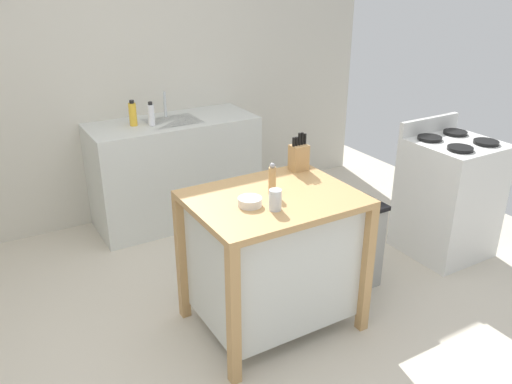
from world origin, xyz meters
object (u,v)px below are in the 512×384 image
at_px(trash_bin, 354,245).
at_px(bottle_dish_soap, 133,114).
at_px(drinking_cup, 275,200).
at_px(knife_block, 299,156).
at_px(bottle_hand_soap, 151,114).
at_px(bowl_stoneware_deep, 250,201).
at_px(sink_faucet, 165,104).
at_px(pepper_grinder, 272,179).
at_px(kitchen_island, 273,254).
at_px(stove, 448,197).

xyz_separation_m(trash_bin, bottle_dish_soap, (-0.99, 1.65, 0.70)).
bearing_deg(trash_bin, drinking_cup, -163.44).
distance_m(knife_block, drinking_cup, 0.63).
height_order(drinking_cup, bottle_hand_soap, bottle_hand_soap).
height_order(bowl_stoneware_deep, sink_faucet, sink_faucet).
distance_m(pepper_grinder, trash_bin, 0.97).
height_order(bowl_stoneware_deep, bottle_dish_soap, bottle_dish_soap).
xyz_separation_m(kitchen_island, sink_faucet, (0.06, 1.85, 0.53)).
bearing_deg(stove, drinking_cup, -171.71).
bearing_deg(trash_bin, bottle_hand_soap, 118.42).
height_order(kitchen_island, drinking_cup, drinking_cup).
relative_size(pepper_grinder, trash_bin, 0.30).
relative_size(trash_bin, bottle_dish_soap, 3.00).
bearing_deg(bottle_hand_soap, knife_block, -70.30).
relative_size(sink_faucet, stove, 0.21).
xyz_separation_m(bottle_dish_soap, stove, (1.94, -1.63, -0.55)).
bearing_deg(bowl_stoneware_deep, bottle_hand_soap, 88.26).
xyz_separation_m(bowl_stoneware_deep, bottle_dish_soap, (-0.08, 1.77, 0.10)).
bearing_deg(knife_block, bowl_stoneware_deep, -149.70).
xyz_separation_m(pepper_grinder, trash_bin, (0.71, 0.04, -0.66)).
xyz_separation_m(kitchen_island, bottle_hand_soap, (-0.13, 1.67, 0.51)).
bearing_deg(drinking_cup, sink_faucet, 85.72).
distance_m(pepper_grinder, stove, 1.74).
bearing_deg(stove, kitchen_island, -176.73).
xyz_separation_m(pepper_grinder, stove, (1.66, 0.06, -0.51)).
relative_size(drinking_cup, trash_bin, 0.19).
height_order(pepper_grinder, bottle_dish_soap, bottle_dish_soap).
height_order(pepper_grinder, stove, pepper_grinder).
relative_size(drinking_cup, bottle_dish_soap, 0.57).
xyz_separation_m(knife_block, sink_faucet, (-0.31, 1.57, 0.05)).
distance_m(trash_bin, bottle_hand_soap, 1.93).
relative_size(drinking_cup, stove, 0.11).
height_order(trash_bin, bottle_dish_soap, bottle_dish_soap).
relative_size(bowl_stoneware_deep, bottle_hand_soap, 0.70).
distance_m(kitchen_island, drinking_cup, 0.49).
distance_m(trash_bin, stove, 0.96).
xyz_separation_m(trash_bin, bottle_hand_soap, (-0.86, 1.59, 0.69)).
height_order(trash_bin, stove, stove).
bearing_deg(kitchen_island, sink_faucet, 88.13).
height_order(pepper_grinder, trash_bin, pepper_grinder).
height_order(sink_faucet, bottle_hand_soap, sink_faucet).
height_order(bowl_stoneware_deep, pepper_grinder, pepper_grinder).
bearing_deg(sink_faucet, kitchen_island, -91.87).
height_order(drinking_cup, pepper_grinder, pepper_grinder).
bearing_deg(bottle_dish_soap, bowl_stoneware_deep, -87.40).
bearing_deg(bottle_dish_soap, stove, -40.10).
height_order(knife_block, drinking_cup, knife_block).
xyz_separation_m(drinking_cup, bottle_dish_soap, (-0.17, 1.89, 0.07)).
distance_m(bowl_stoneware_deep, bottle_dish_soap, 1.78).
bearing_deg(trash_bin, bowl_stoneware_deep, -172.01).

